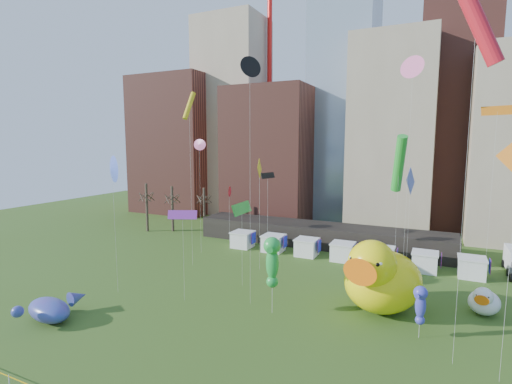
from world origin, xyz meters
The scene contains 23 objects.
skyline centered at (2.25, 61.06, 21.44)m, with size 101.00×23.00×68.00m.
pavilion centered at (-4.00, 42.00, 1.60)m, with size 38.00×6.00×3.20m, color black.
vendor_tents centered at (1.02, 36.00, 1.11)m, with size 33.24×2.80×2.40m.
bare_trees centered at (-30.17, 40.54, 4.01)m, with size 8.44×6.44×8.50m.
big_duck centered at (7.69, 21.83, 3.29)m, with size 8.70×10.12×7.16m.
small_duck centered at (16.32, 25.30, 1.29)m, with size 3.26×3.91×2.81m.
seahorse_green centered at (-1.19, 17.25, 5.24)m, with size 1.91×2.20×7.18m.
seahorse_purple centered at (11.26, 18.18, 3.02)m, with size 1.34×1.53×4.36m.
whale_inflatable centered at (-18.26, 7.62, 1.02)m, with size 5.42×6.49×2.22m.
kite_0 centered at (13.61, 15.30, 23.31)m, with size 3.64×1.59×26.32m.
kite_1 centered at (8.94, 30.46, 23.29)m, with size 1.85×1.72×24.47m.
kite_2 centered at (-3.91, 18.31, 22.25)m, with size 0.72×1.81×23.25m.
kite_3 centered at (-6.84, 22.20, 8.58)m, with size 0.67×3.97×9.20m.
kite_4 centered at (-7.43, 27.89, 12.27)m, with size 0.65×2.41×13.73m.
kite_5 centered at (9.15, 32.51, 11.19)m, with size 0.70×3.12×12.89m.
kite_6 centered at (17.10, 33.73, 18.75)m, with size 3.03×1.50×19.35m.
kite_7 centered at (-10.18, 16.20, 8.61)m, with size 2.74×1.53×9.07m.
kite_8 centered at (-14.98, 33.77, 8.60)m, with size 0.67×1.48×9.38m.
kite_9 centered at (-17.84, 30.66, 15.21)m, with size 1.54×0.51×16.04m.
kite_10 centered at (-8.32, 32.33, 11.20)m, with size 1.11×2.47×11.66m.
kite_11 centered at (8.04, 30.29, 13.29)m, with size 2.01×3.87×16.46m.
kite_12 centered at (-15.88, 25.77, 19.98)m, with size 1.02×2.10×21.74m.
kite_13 centered at (-17.80, 14.95, 12.91)m, with size 2.48×1.78×14.28m.
Camera 1 is at (12.07, -13.71, 15.60)m, focal length 27.00 mm.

